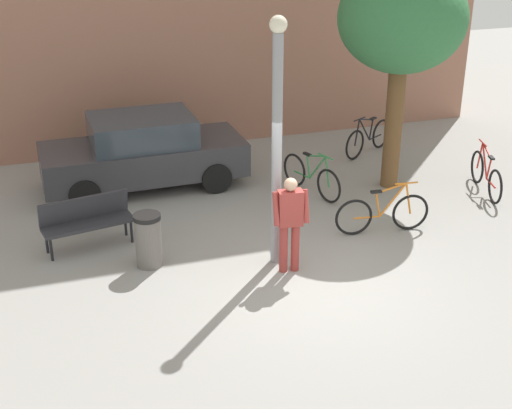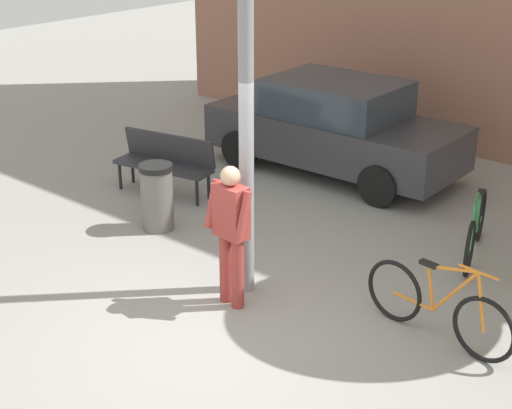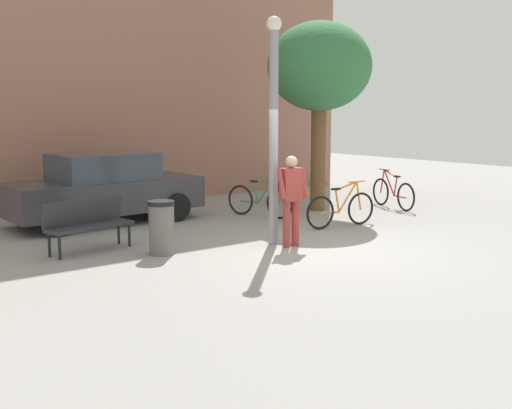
% 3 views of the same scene
% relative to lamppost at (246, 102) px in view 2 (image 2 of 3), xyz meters
% --- Properties ---
extents(ground_plane, '(36.00, 36.00, 0.00)m').
position_rel_lamppost_xyz_m(ground_plane, '(0.41, -0.90, -2.28)').
color(ground_plane, gray).
extents(lamppost, '(0.28, 0.28, 4.15)m').
position_rel_lamppost_xyz_m(lamppost, '(0.00, 0.00, 0.00)').
color(lamppost, gray).
rests_on(lamppost, ground_plane).
extents(person_by_lamppost, '(0.61, 0.32, 1.67)m').
position_rel_lamppost_xyz_m(person_by_lamppost, '(0.10, -0.39, -1.32)').
color(person_by_lamppost, '#9E3833').
rests_on(person_by_lamppost, ground_plane).
extents(park_bench, '(1.66, 0.76, 0.92)m').
position_rel_lamppost_xyz_m(park_bench, '(-2.98, 1.57, -1.74)').
color(park_bench, '#2D2D33').
rests_on(park_bench, ground_plane).
extents(bicycle_orange, '(1.80, 0.26, 0.97)m').
position_rel_lamppost_xyz_m(bicycle_orange, '(2.25, 0.43, -1.90)').
color(bicycle_orange, black).
rests_on(bicycle_orange, ground_plane).
extents(bicycle_green, '(0.61, 1.74, 0.97)m').
position_rel_lamppost_xyz_m(bicycle_green, '(1.68, 2.51, -1.90)').
color(bicycle_green, black).
rests_on(bicycle_green, ground_plane).
extents(parked_car_charcoal, '(4.23, 1.88, 1.55)m').
position_rel_lamppost_xyz_m(parked_car_charcoal, '(-1.54, 4.00, -1.51)').
color(parked_car_charcoal, '#38383D').
rests_on(parked_car_charcoal, ground_plane).
extents(trash_bin, '(0.46, 0.46, 0.94)m').
position_rel_lamppost_xyz_m(trash_bin, '(-2.08, 0.53, -1.81)').
color(trash_bin, '#66605B').
rests_on(trash_bin, ground_plane).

